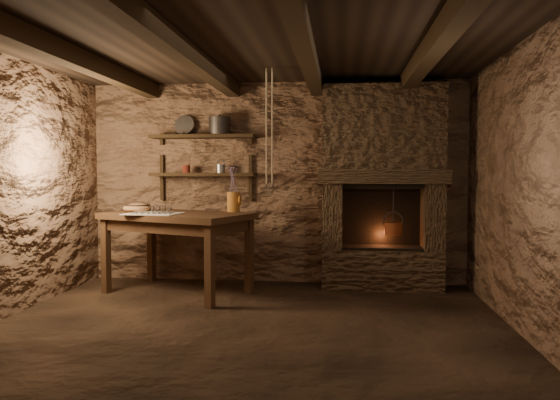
# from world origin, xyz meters

# --- Properties ---
(floor) EXTENTS (4.50, 4.50, 0.00)m
(floor) POSITION_xyz_m (0.00, 0.00, 0.00)
(floor) COLOR black
(floor) RESTS_ON ground
(back_wall) EXTENTS (4.50, 0.04, 2.40)m
(back_wall) POSITION_xyz_m (0.00, 2.00, 1.20)
(back_wall) COLOR #513626
(back_wall) RESTS_ON floor
(front_wall) EXTENTS (4.50, 0.04, 2.40)m
(front_wall) POSITION_xyz_m (0.00, -2.00, 1.20)
(front_wall) COLOR #513626
(front_wall) RESTS_ON floor
(right_wall) EXTENTS (0.04, 4.00, 2.40)m
(right_wall) POSITION_xyz_m (2.25, 0.00, 1.20)
(right_wall) COLOR #513626
(right_wall) RESTS_ON floor
(ceiling) EXTENTS (4.50, 4.00, 0.04)m
(ceiling) POSITION_xyz_m (0.00, 0.00, 2.40)
(ceiling) COLOR black
(ceiling) RESTS_ON back_wall
(beam_far_left) EXTENTS (0.14, 3.95, 0.16)m
(beam_far_left) POSITION_xyz_m (-1.50, 0.00, 2.31)
(beam_far_left) COLOR black
(beam_far_left) RESTS_ON ceiling
(beam_mid_left) EXTENTS (0.14, 3.95, 0.16)m
(beam_mid_left) POSITION_xyz_m (-0.50, 0.00, 2.31)
(beam_mid_left) COLOR black
(beam_mid_left) RESTS_ON ceiling
(beam_mid_right) EXTENTS (0.14, 3.95, 0.16)m
(beam_mid_right) POSITION_xyz_m (0.50, 0.00, 2.31)
(beam_mid_right) COLOR black
(beam_mid_right) RESTS_ON ceiling
(beam_far_right) EXTENTS (0.14, 3.95, 0.16)m
(beam_far_right) POSITION_xyz_m (1.50, 0.00, 2.31)
(beam_far_right) COLOR black
(beam_far_right) RESTS_ON ceiling
(shelf_lower) EXTENTS (1.25, 0.30, 0.04)m
(shelf_lower) POSITION_xyz_m (-0.85, 1.84, 1.30)
(shelf_lower) COLOR black
(shelf_lower) RESTS_ON back_wall
(shelf_upper) EXTENTS (1.25, 0.30, 0.04)m
(shelf_upper) POSITION_xyz_m (-0.85, 1.84, 1.75)
(shelf_upper) COLOR black
(shelf_upper) RESTS_ON back_wall
(hearth) EXTENTS (1.43, 0.51, 2.30)m
(hearth) POSITION_xyz_m (1.25, 1.77, 1.23)
(hearth) COLOR #322519
(hearth) RESTS_ON floor
(work_table) EXTENTS (1.77, 1.40, 0.89)m
(work_table) POSITION_xyz_m (-0.99, 1.24, 0.48)
(work_table) COLOR #331F12
(work_table) RESTS_ON floor
(linen_cloth) EXTENTS (0.60, 0.50, 0.01)m
(linen_cloth) POSITION_xyz_m (-1.19, 1.07, 0.89)
(linen_cloth) COLOR beige
(linen_cloth) RESTS_ON work_table
(pewter_cutlery_row) EXTENTS (0.48, 0.23, 0.01)m
(pewter_cutlery_row) POSITION_xyz_m (-1.19, 1.05, 0.90)
(pewter_cutlery_row) COLOR gray
(pewter_cutlery_row) RESTS_ON linen_cloth
(drinking_glasses) EXTENTS (0.18, 0.05, 0.07)m
(drinking_glasses) POSITION_xyz_m (-1.18, 1.17, 0.93)
(drinking_glasses) COLOR silver
(drinking_glasses) RESTS_ON linen_cloth
(stoneware_jug) EXTENTS (0.18, 0.18, 0.51)m
(stoneware_jug) POSITION_xyz_m (-0.41, 1.47, 1.10)
(stoneware_jug) COLOR #A3621F
(stoneware_jug) RESTS_ON work_table
(wooden_bowl) EXTENTS (0.41, 0.41, 0.11)m
(wooden_bowl) POSITION_xyz_m (-1.48, 1.36, 0.92)
(wooden_bowl) COLOR #986842
(wooden_bowl) RESTS_ON work_table
(iron_stockpot) EXTENTS (0.25, 0.25, 0.19)m
(iron_stockpot) POSITION_xyz_m (-0.65, 1.84, 1.86)
(iron_stockpot) COLOR #302D2B
(iron_stockpot) RESTS_ON shelf_upper
(tin_pan) EXTENTS (0.26, 0.14, 0.25)m
(tin_pan) POSITION_xyz_m (-1.10, 1.94, 1.89)
(tin_pan) COLOR gray
(tin_pan) RESTS_ON shelf_upper
(small_kettle) EXTENTS (0.15, 0.11, 0.15)m
(small_kettle) POSITION_xyz_m (-0.64, 1.84, 1.37)
(small_kettle) COLOR gray
(small_kettle) RESTS_ON shelf_lower
(rusty_tin) EXTENTS (0.09, 0.09, 0.09)m
(rusty_tin) POSITION_xyz_m (-1.06, 1.84, 1.37)
(rusty_tin) COLOR #5B1B12
(rusty_tin) RESTS_ON shelf_lower
(red_pot) EXTENTS (0.22, 0.20, 0.54)m
(red_pot) POSITION_xyz_m (1.37, 1.72, 0.70)
(red_pot) COLOR maroon
(red_pot) RESTS_ON hearth
(hanging_ropes) EXTENTS (0.08, 0.08, 1.20)m
(hanging_ropes) POSITION_xyz_m (0.05, 1.05, 1.80)
(hanging_ropes) COLOR tan
(hanging_ropes) RESTS_ON ceiling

